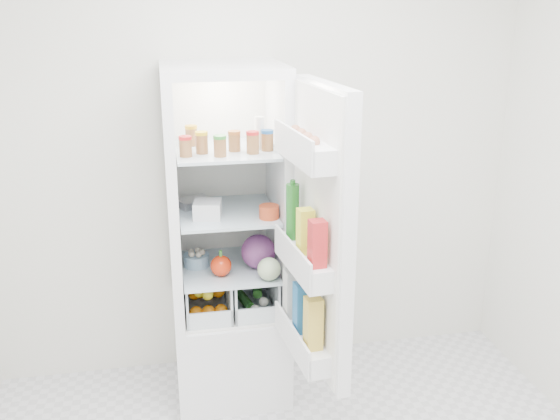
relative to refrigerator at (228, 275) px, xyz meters
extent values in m
cube|color=silver|center=(0.20, 0.25, 0.63)|extent=(3.00, 0.02, 2.60)
cube|color=white|center=(0.00, -0.04, -0.42)|extent=(0.60, 0.60, 0.50)
cube|color=white|center=(0.00, -0.04, 1.11)|extent=(0.60, 0.60, 0.05)
cube|color=white|center=(0.00, 0.24, 0.46)|extent=(0.60, 0.05, 1.25)
cube|color=white|center=(-0.28, -0.04, 0.46)|extent=(0.05, 0.60, 1.25)
cube|color=white|center=(0.27, -0.04, 0.46)|extent=(0.05, 0.60, 1.25)
cube|color=white|center=(0.00, 0.21, 0.46)|extent=(0.50, 0.01, 1.25)
sphere|color=white|center=(0.00, 0.17, 1.04)|extent=(0.05, 0.05, 0.05)
cube|color=silver|center=(0.00, -0.06, 0.07)|extent=(0.49, 0.53, 0.01)
cube|color=silver|center=(0.00, -0.06, 0.38)|extent=(0.49, 0.53, 0.02)
cube|color=silver|center=(0.00, -0.06, 0.71)|extent=(0.49, 0.53, 0.02)
cylinder|color=#B21919|center=(-0.20, -0.20, 0.76)|extent=(0.06, 0.06, 0.08)
cylinder|color=gold|center=(-0.12, -0.15, 0.76)|extent=(0.06, 0.06, 0.08)
cylinder|color=#267226|center=(-0.04, -0.23, 0.76)|extent=(0.06, 0.06, 0.08)
cylinder|color=brown|center=(0.04, -0.13, 0.76)|extent=(0.06, 0.06, 0.08)
cylinder|color=#B21919|center=(0.12, -0.20, 0.76)|extent=(0.06, 0.06, 0.08)
cylinder|color=#194C8C|center=(0.20, -0.15, 0.76)|extent=(0.06, 0.06, 0.08)
cylinder|color=#BF8C19|center=(-0.16, 0.03, 0.76)|extent=(0.06, 0.06, 0.08)
cylinder|color=white|center=(0.17, -0.10, 0.80)|extent=(0.05, 0.05, 0.16)
cube|color=silver|center=(-0.10, -0.15, 0.44)|extent=(0.16, 0.16, 0.09)
cylinder|color=#BE3F1C|center=(0.19, -0.22, 0.43)|extent=(0.12, 0.12, 0.07)
cube|color=#B5B5B9|center=(-0.16, 0.05, 0.41)|extent=(0.20, 0.18, 0.04)
sphere|color=#541E59|center=(0.15, -0.11, 0.17)|extent=(0.18, 0.18, 0.18)
sphere|color=red|center=(-0.05, -0.18, 0.14)|extent=(0.11, 0.11, 0.11)
cylinder|color=#88AECB|center=(-0.17, -0.03, 0.11)|extent=(0.17, 0.17, 0.06)
sphere|color=#AAC190|center=(0.18, -0.27, 0.14)|extent=(0.12, 0.12, 0.12)
sphere|color=orange|center=(-0.19, -0.18, -0.12)|extent=(0.07, 0.07, 0.07)
sphere|color=orange|center=(-0.12, -0.18, -0.12)|extent=(0.07, 0.07, 0.07)
sphere|color=orange|center=(-0.06, -0.18, -0.12)|extent=(0.07, 0.07, 0.07)
sphere|color=orange|center=(-0.19, -0.06, -0.06)|extent=(0.07, 0.07, 0.07)
sphere|color=orange|center=(-0.12, -0.06, -0.06)|extent=(0.07, 0.07, 0.07)
sphere|color=orange|center=(-0.06, -0.06, -0.06)|extent=(0.07, 0.07, 0.07)
sphere|color=orange|center=(-0.15, 0.06, -0.12)|extent=(0.07, 0.07, 0.07)
sphere|color=orange|center=(-0.08, 0.06, -0.12)|extent=(0.07, 0.07, 0.07)
sphere|color=yellow|center=(-0.16, -0.12, -0.03)|extent=(0.06, 0.06, 0.06)
sphere|color=yellow|center=(-0.09, -0.01, -0.03)|extent=(0.06, 0.06, 0.06)
sphere|color=yellow|center=(-0.12, -0.16, -0.03)|extent=(0.06, 0.06, 0.06)
cylinder|color=#24531B|center=(0.08, -0.06, -0.13)|extent=(0.09, 0.21, 0.05)
cylinder|color=#24531B|center=(0.16, -0.01, -0.08)|extent=(0.08, 0.21, 0.05)
sphere|color=white|center=(0.12, -0.18, -0.13)|extent=(0.05, 0.05, 0.05)
sphere|color=white|center=(0.17, -0.16, -0.10)|extent=(0.05, 0.05, 0.05)
cube|color=white|center=(0.36, -0.63, 0.46)|extent=(0.12, 0.60, 1.30)
cube|color=white|center=(0.33, -0.64, 0.46)|extent=(0.07, 0.56, 1.26)
cube|color=white|center=(0.28, -0.64, 0.83)|extent=(0.16, 0.51, 0.10)
cube|color=white|center=(0.28, -0.64, 0.33)|extent=(0.16, 0.51, 0.10)
cube|color=white|center=(0.28, -0.64, -0.07)|extent=(0.16, 0.51, 0.10)
sphere|color=#A4644A|center=(0.28, -0.76, 0.89)|extent=(0.05, 0.05, 0.05)
sphere|color=#A4644A|center=(0.27, -0.68, 0.89)|extent=(0.05, 0.05, 0.05)
sphere|color=#A4644A|center=(0.27, -0.60, 0.89)|extent=(0.05, 0.05, 0.05)
sphere|color=#A4644A|center=(0.26, -0.52, 0.89)|extent=(0.05, 0.05, 0.05)
cylinder|color=#1B5F1D|center=(0.26, -0.49, 0.51)|extent=(0.06, 0.06, 0.26)
cube|color=#FFFC38|center=(0.27, -0.67, 0.48)|extent=(0.07, 0.07, 0.20)
cube|color=red|center=(0.29, -0.82, 0.48)|extent=(0.07, 0.07, 0.20)
cube|color=silver|center=(0.26, -0.49, 0.10)|extent=(0.08, 0.08, 0.24)
cube|color=#2169A8|center=(0.27, -0.64, 0.10)|extent=(0.08, 0.08, 0.24)
cube|color=gold|center=(0.29, -0.79, 0.10)|extent=(0.08, 0.08, 0.24)
camera|label=1|loc=(-0.31, -3.11, 1.42)|focal=40.00mm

